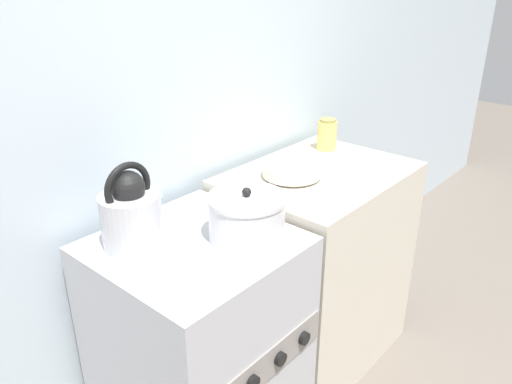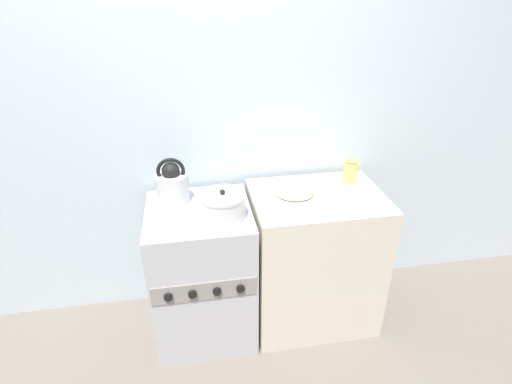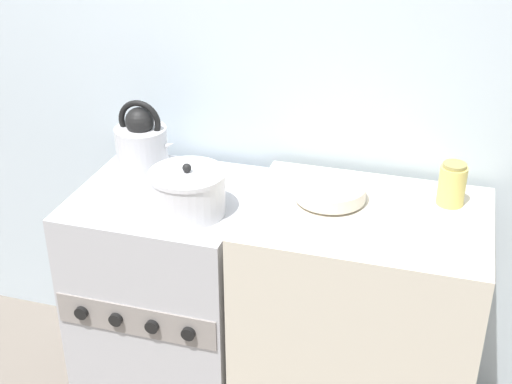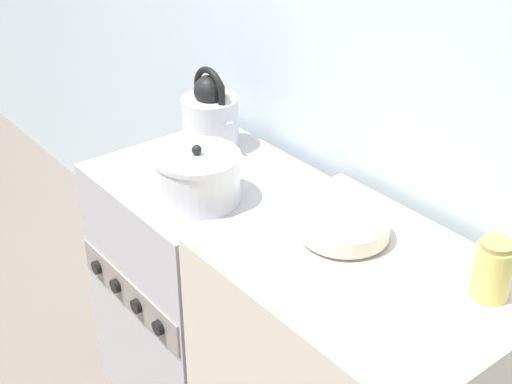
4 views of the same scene
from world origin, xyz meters
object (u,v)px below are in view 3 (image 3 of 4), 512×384
(stove, at_px, (171,297))
(kettle, at_px, (142,144))
(cooking_pot, at_px, (188,192))
(enamel_bowl, at_px, (330,192))
(storage_jar, at_px, (452,184))

(stove, height_order, kettle, kettle)
(cooking_pot, relative_size, enamel_bowl, 1.07)
(stove, xyz_separation_m, cooking_pot, (0.13, -0.10, 0.49))
(enamel_bowl, bearing_deg, kettle, 173.61)
(stove, bearing_deg, storage_jar, 8.29)
(enamel_bowl, distance_m, storage_jar, 0.37)
(kettle, xyz_separation_m, storage_jar, (1.03, 0.01, -0.01))
(cooking_pot, height_order, storage_jar, same)
(stove, xyz_separation_m, kettle, (-0.13, 0.12, 0.52))
(stove, height_order, cooking_pot, cooking_pot)
(cooking_pot, bearing_deg, enamel_bowl, 19.38)
(kettle, xyz_separation_m, cooking_pot, (0.25, -0.22, -0.03))
(storage_jar, bearing_deg, enamel_bowl, -166.86)
(stove, relative_size, kettle, 3.20)
(kettle, xyz_separation_m, enamel_bowl, (0.67, -0.07, -0.04))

